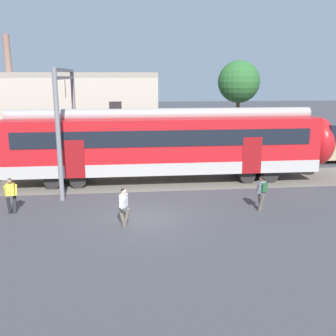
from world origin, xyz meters
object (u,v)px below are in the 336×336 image
(parked_car_tan, at_px, (324,152))
(pedestrian_yellow, at_px, (11,193))
(pedestrian_grey, at_px, (262,190))
(pedestrian_white, at_px, (124,204))

(parked_car_tan, bearing_deg, pedestrian_yellow, -155.64)
(pedestrian_grey, bearing_deg, pedestrian_white, -168.30)
(pedestrian_grey, xyz_separation_m, parked_car_tan, (8.01, 9.66, -0.21))
(pedestrian_white, xyz_separation_m, parked_car_tan, (14.36, 10.97, -0.18))
(pedestrian_grey, bearing_deg, pedestrian_yellow, 175.80)
(pedestrian_yellow, xyz_separation_m, pedestrian_grey, (11.46, -0.84, 0.03))
(pedestrian_white, relative_size, parked_car_tan, 0.42)
(pedestrian_yellow, relative_size, parked_car_tan, 0.42)
(pedestrian_yellow, xyz_separation_m, pedestrian_white, (5.11, -2.16, 0.00))
(pedestrian_yellow, relative_size, pedestrian_grey, 1.00)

